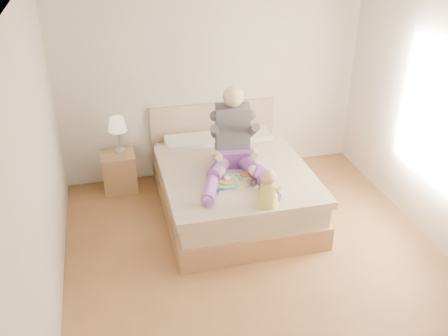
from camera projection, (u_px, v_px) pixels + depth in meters
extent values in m
cube|color=brown|center=(257.00, 259.00, 5.32)|extent=(4.00, 4.20, 0.01)
cube|color=beige|center=(212.00, 77.00, 6.47)|extent=(4.00, 0.02, 2.70)
cube|color=beige|center=(374.00, 300.00, 2.89)|extent=(4.00, 0.02, 2.70)
cube|color=beige|center=(39.00, 171.00, 4.25)|extent=(0.02, 4.20, 2.70)
cube|color=beige|center=(448.00, 125.00, 5.11)|extent=(0.02, 4.20, 2.70)
cube|color=white|center=(436.00, 113.00, 5.25)|extent=(0.02, 1.30, 1.60)
cube|color=beige|center=(435.00, 113.00, 5.25)|extent=(0.01, 1.18, 1.48)
cube|color=olive|center=(233.00, 199.00, 6.12)|extent=(1.68, 2.13, 0.28)
cube|color=#BCA88C|center=(233.00, 181.00, 6.00)|extent=(1.60, 2.05, 0.24)
cube|color=#BCA88C|center=(237.00, 175.00, 5.79)|extent=(1.70, 1.80, 0.09)
cube|color=white|center=(190.00, 144.00, 6.46)|extent=(0.62, 0.40, 0.14)
cube|color=white|center=(246.00, 138.00, 6.62)|extent=(0.62, 0.40, 0.14)
cube|color=gray|center=(213.00, 137.00, 6.87)|extent=(1.70, 0.08, 1.00)
cube|color=olive|center=(119.00, 172.00, 6.49)|extent=(0.43, 0.38, 0.52)
cylinder|color=silver|center=(120.00, 151.00, 6.40)|extent=(0.13, 0.13, 0.04)
cylinder|color=silver|center=(119.00, 140.00, 6.33)|extent=(0.03, 0.03, 0.27)
cone|color=#FFEAC7|center=(117.00, 124.00, 6.22)|extent=(0.23, 0.23, 0.17)
cube|color=#713D98|center=(233.00, 156.00, 5.91)|extent=(0.46, 0.39, 0.20)
cube|color=#37383F|center=(233.00, 127.00, 5.80)|extent=(0.43, 0.30, 0.52)
sphere|color=#E0AD8C|center=(233.00, 96.00, 5.58)|extent=(0.24, 0.24, 0.24)
cylinder|color=#713D98|center=(220.00, 168.00, 5.67)|extent=(0.42, 0.57, 0.24)
cylinder|color=#713D98|center=(210.00, 188.00, 5.30)|extent=(0.30, 0.52, 0.14)
sphere|color=#713D98|center=(207.00, 201.00, 5.10)|extent=(0.12, 0.12, 0.12)
cylinder|color=#37383F|center=(215.00, 131.00, 5.64)|extent=(0.18, 0.34, 0.27)
cylinder|color=#E0AD8C|center=(217.00, 155.00, 5.55)|extent=(0.10, 0.34, 0.18)
sphere|color=#E0AD8C|center=(221.00, 171.00, 5.47)|extent=(0.10, 0.10, 0.10)
cylinder|color=#713D98|center=(250.00, 166.00, 5.69)|extent=(0.26, 0.58, 0.24)
cylinder|color=#713D98|center=(267.00, 186.00, 5.35)|extent=(0.14, 0.50, 0.14)
sphere|color=#713D98|center=(275.00, 198.00, 5.15)|extent=(0.12, 0.12, 0.12)
cylinder|color=#37383F|center=(253.00, 130.00, 5.67)|extent=(0.12, 0.33, 0.27)
cylinder|color=#E0AD8C|center=(254.00, 154.00, 5.58)|extent=(0.17, 0.35, 0.18)
sphere|color=#E0AD8C|center=(253.00, 170.00, 5.49)|extent=(0.10, 0.10, 0.10)
cube|color=silver|center=(236.00, 182.00, 5.54)|extent=(0.50, 0.40, 0.01)
cylinder|color=#46CAC7|center=(227.00, 182.00, 5.52)|extent=(0.29, 0.29, 0.02)
cylinder|color=gold|center=(227.00, 180.00, 5.51)|extent=(0.19, 0.19, 0.02)
cylinder|color=silver|center=(218.00, 174.00, 5.60)|extent=(0.09, 0.09, 0.10)
torus|color=silver|center=(223.00, 173.00, 5.61)|extent=(0.02, 0.07, 0.07)
cylinder|color=#8F6646|center=(218.00, 170.00, 5.57)|extent=(0.08, 0.08, 0.01)
cylinder|color=silver|center=(245.00, 176.00, 5.63)|extent=(0.16, 0.16, 0.01)
cube|color=gold|center=(245.00, 175.00, 5.62)|extent=(0.09, 0.08, 0.02)
cylinder|color=silver|center=(240.00, 186.00, 5.44)|extent=(0.16, 0.16, 0.01)
ellipsoid|color=#AB1312|center=(243.00, 185.00, 5.43)|extent=(0.04, 0.03, 0.01)
cylinder|color=white|center=(251.00, 172.00, 5.60)|extent=(0.08, 0.08, 0.13)
cylinder|color=#C86120|center=(251.00, 172.00, 5.60)|extent=(0.07, 0.07, 0.12)
cylinder|color=white|center=(253.00, 183.00, 5.47)|extent=(0.08, 0.08, 0.04)
cylinder|color=#441A09|center=(253.00, 183.00, 5.47)|extent=(0.06, 0.06, 0.03)
cone|color=#D5D243|center=(267.00, 193.00, 5.09)|extent=(0.25, 0.25, 0.27)
sphere|color=#E0AD8C|center=(268.00, 177.00, 4.99)|extent=(0.17, 0.17, 0.17)
cylinder|color=#E0AD8C|center=(263.00, 194.00, 5.24)|extent=(0.14, 0.19, 0.06)
sphere|color=#E0AD8C|center=(263.00, 189.00, 5.32)|extent=(0.05, 0.05, 0.05)
cylinder|color=#E0AD8C|center=(258.00, 188.00, 5.08)|extent=(0.12, 0.14, 0.11)
cylinder|color=#E0AD8C|center=(272.00, 195.00, 5.23)|extent=(0.10, 0.20, 0.06)
sphere|color=#E0AD8C|center=(273.00, 190.00, 5.31)|extent=(0.05, 0.05, 0.05)
cylinder|color=#E0AD8C|center=(277.00, 189.00, 5.06)|extent=(0.06, 0.14, 0.11)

